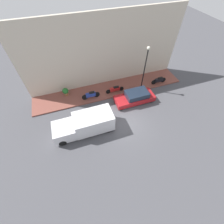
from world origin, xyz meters
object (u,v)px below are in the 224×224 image
at_px(streetlamp, 146,63).
at_px(motorcycle_red, 115,89).
at_px(motorcycle_blue, 91,95).
at_px(motorcycle_black, 159,80).
at_px(delivery_van, 85,124).
at_px(potted_plant, 66,91).
at_px(parked_car, 135,97).

bearing_deg(streetlamp, motorcycle_red, 84.32).
height_order(motorcycle_blue, motorcycle_black, motorcycle_blue).
distance_m(motorcycle_red, streetlamp, 4.32).
bearing_deg(motorcycle_red, delivery_van, 132.75).
distance_m(motorcycle_blue, potted_plant, 2.92).
xyz_separation_m(parked_car, motorcycle_black, (1.77, -3.99, -0.03)).
bearing_deg(potted_plant, streetlamp, -100.56).
bearing_deg(motorcycle_blue, motorcycle_black, -90.76).
relative_size(motorcycle_red, motorcycle_blue, 1.06).
bearing_deg(delivery_van, potted_plant, 11.55).
distance_m(parked_car, potted_plant, 7.78).
relative_size(motorcycle_red, potted_plant, 2.24).
height_order(delivery_van, streetlamp, streetlamp).
xyz_separation_m(delivery_van, motorcycle_red, (4.02, -4.35, -0.40)).
bearing_deg(motorcycle_blue, streetlamp, -92.07).
distance_m(streetlamp, potted_plant, 9.21).
bearing_deg(parked_car, delivery_van, 108.84).
bearing_deg(streetlamp, motorcycle_blue, 87.93).
distance_m(parked_car, motorcycle_blue, 4.87).
bearing_deg(motorcycle_black, delivery_van, 110.93).
relative_size(motorcycle_blue, streetlamp, 0.40).
distance_m(parked_car, delivery_van, 6.32).
bearing_deg(motorcycle_black, potted_plant, 82.24).
height_order(parked_car, potted_plant, parked_car).
bearing_deg(motorcycle_black, streetlamp, 92.57).
bearing_deg(motorcycle_blue, motorcycle_red, -88.01).
xyz_separation_m(motorcycle_black, potted_plant, (1.51, 11.05, 0.11)).
height_order(parked_car, motorcycle_black, parked_car).
distance_m(parked_car, motorcycle_red, 2.56).
bearing_deg(parked_car, streetlamp, -43.69).
distance_m(motorcycle_blue, motorcycle_black, 8.48).
bearing_deg(streetlamp, motorcycle_black, -87.43).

